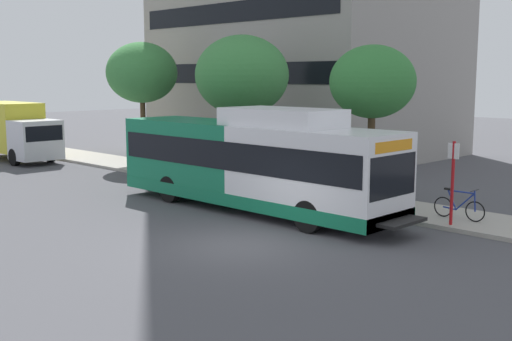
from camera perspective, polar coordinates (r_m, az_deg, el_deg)
ground_plane at (r=24.29m, az=-14.45°, el=-3.02°), size 120.00×120.00×0.00m
sidewalk_curb at (r=27.02m, az=0.61°, el=-1.47°), size 3.00×56.00×0.14m
transit_bus at (r=22.35m, az=-0.30°, el=0.71°), size 2.58×12.25×3.65m
bus_stop_sign_pole at (r=20.48m, az=17.15°, el=-0.52°), size 0.10×0.36×2.60m
bicycle_parked at (r=21.53m, az=17.68°, el=-3.07°), size 0.52×1.76×1.02m
street_tree_near_stop at (r=24.32m, az=10.36°, el=7.76°), size 3.21×3.21×5.73m
street_tree_mid_block at (r=29.11m, az=-1.26°, el=8.48°), size 4.24×4.24×6.42m
street_tree_far_block at (r=35.05m, az=-10.16°, el=8.58°), size 3.79×3.79×6.39m
box_truck_background at (r=38.57m, az=-20.86°, el=3.43°), size 2.32×7.01×3.25m
lattice_comm_tower at (r=52.95m, az=-2.03°, el=14.53°), size 1.10×1.10×31.07m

